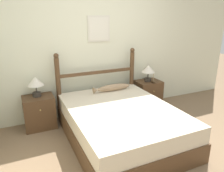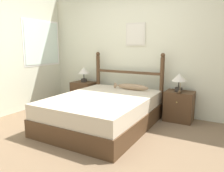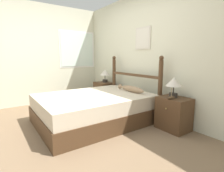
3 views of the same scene
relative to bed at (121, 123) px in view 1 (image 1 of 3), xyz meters
name	(u,v)px [view 1 (image 1 of 3)]	position (x,y,z in m)	size (l,w,h in m)	color
ground_plane	(148,157)	(0.12, -0.57, -0.26)	(16.00, 16.00, 0.00)	#7A6047
wall_back	(99,46)	(0.12, 1.16, 1.02)	(6.40, 0.08, 2.55)	beige
bed	(121,123)	(0.00, 0.00, 0.00)	(1.53, 2.03, 0.52)	#4C331E
headboard	(98,81)	(0.00, 0.97, 0.41)	(1.53, 0.09, 1.24)	#4C331E
nightstand_left	(39,112)	(-1.08, 0.91, 0.02)	(0.50, 0.41, 0.55)	#4C331E
nightstand_right	(148,94)	(1.08, 0.91, 0.02)	(0.50, 0.41, 0.55)	#4C331E
table_lamp_left	(36,83)	(-1.09, 0.94, 0.53)	(0.26, 0.26, 0.33)	#2D2823
table_lamp_right	(148,70)	(1.06, 0.90, 0.53)	(0.26, 0.26, 0.33)	#2D2823
model_boat	(153,81)	(1.11, 0.78, 0.32)	(0.07, 0.17, 0.18)	#4C3823
fish_pillow	(112,88)	(0.19, 0.74, 0.33)	(0.72, 0.11, 0.12)	#997A5B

